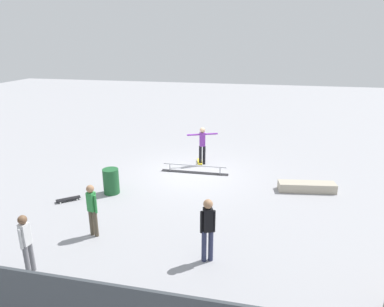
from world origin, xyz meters
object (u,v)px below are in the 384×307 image
(grind_rail, at_px, (195,169))
(bystander_black_shirt, at_px, (208,227))
(skateboard_main, at_px, (200,162))
(bystander_white_shirt, at_px, (26,241))
(loose_skateboard_black, at_px, (68,199))
(skate_ledge, at_px, (307,187))
(trash_bin, at_px, (111,181))
(skater_main, at_px, (202,143))
(bystander_green_shirt, at_px, (92,208))

(grind_rail, xyz_separation_m, bystander_black_shirt, (-1.54, 5.73, 0.80))
(grind_rail, xyz_separation_m, skateboard_main, (0.01, -1.16, -0.07))
(bystander_white_shirt, distance_m, loose_skateboard_black, 3.88)
(grind_rail, height_order, skate_ledge, grind_rail)
(bystander_white_shirt, bearing_deg, bystander_black_shirt, -62.70)
(skateboard_main, bearing_deg, skate_ledge, 51.31)
(trash_bin, bearing_deg, bystander_white_shirt, 90.40)
(skater_main, height_order, skateboard_main, skater_main)
(skater_main, distance_m, skateboard_main, 0.91)
(skater_main, xyz_separation_m, skateboard_main, (0.13, -0.11, -0.90))
(skateboard_main, relative_size, bystander_black_shirt, 0.49)
(skate_ledge, xyz_separation_m, skateboard_main, (4.37, -2.05, -0.09))
(skater_main, relative_size, loose_skateboard_black, 2.25)
(skater_main, bearing_deg, bystander_white_shirt, -130.86)
(grind_rail, bearing_deg, loose_skateboard_black, 42.27)
(skate_ledge, distance_m, loose_skateboard_black, 8.45)
(bystander_green_shirt, bearing_deg, bystander_black_shirt, -174.91)
(grind_rail, relative_size, trash_bin, 3.07)
(grind_rail, distance_m, bystander_white_shirt, 7.53)
(skater_main, height_order, bystander_black_shirt, bystander_black_shirt)
(bystander_green_shirt, height_order, loose_skateboard_black, bystander_green_shirt)
(skate_ledge, bearing_deg, loose_skateboard_black, 17.88)
(skateboard_main, height_order, trash_bin, trash_bin)
(skateboard_main, bearing_deg, bystander_black_shirt, -0.92)
(grind_rail, distance_m, skater_main, 1.34)
(bystander_white_shirt, xyz_separation_m, loose_skateboard_black, (1.21, -3.60, -0.78))
(skateboard_main, xyz_separation_m, loose_skateboard_black, (3.67, 4.64, 0.00))
(grind_rail, height_order, skater_main, skater_main)
(bystander_green_shirt, distance_m, trash_bin, 2.84)
(skater_main, xyz_separation_m, bystander_green_shirt, (1.88, 6.33, -0.10))
(skater_main, relative_size, bystander_black_shirt, 0.99)
(skater_main, bearing_deg, grind_rail, -119.64)
(bystander_white_shirt, height_order, trash_bin, bystander_white_shirt)
(skate_ledge, bearing_deg, bystander_black_shirt, 59.79)
(bystander_white_shirt, bearing_deg, trash_bin, 9.13)
(bystander_white_shirt, bearing_deg, skate_ledge, -39.07)
(skate_ledge, xyz_separation_m, trash_bin, (6.86, 1.68, 0.29))
(skater_main, height_order, bystander_white_shirt, skater_main)
(grind_rail, relative_size, skater_main, 1.68)
(bystander_green_shirt, relative_size, loose_skateboard_black, 2.08)
(skate_ledge, height_order, skater_main, skater_main)
(bystander_green_shirt, distance_m, loose_skateboard_black, 2.75)
(skateboard_main, relative_size, bystander_white_shirt, 0.55)
(grind_rail, height_order, bystander_green_shirt, bystander_green_shirt)
(skate_ledge, bearing_deg, skater_main, -24.59)
(loose_skateboard_black, bearing_deg, grind_rail, -176.46)
(bystander_black_shirt, distance_m, bystander_green_shirt, 3.33)
(skateboard_main, xyz_separation_m, bystander_green_shirt, (1.75, 6.44, 0.80))
(grind_rail, xyz_separation_m, skater_main, (-0.12, -1.05, 0.83))
(skateboard_main, bearing_deg, grind_rail, -13.10)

